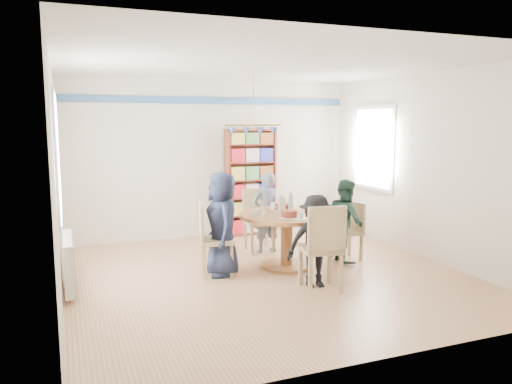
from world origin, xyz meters
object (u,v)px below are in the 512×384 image
chair_far (257,217)px  person_left (222,224)px  person_near (316,241)px  radiator (69,262)px  chair_right (351,228)px  person_right (346,221)px  chair_left (211,235)px  chair_near (323,244)px  dining_table (287,227)px  person_far (266,213)px  bookshelf (251,183)px

chair_far → person_left: person_left is taller
person_left → person_near: size_ratio=1.20×
radiator → person_left: person_left is taller
radiator → chair_right: (3.87, 0.00, 0.11)m
chair_right → person_right: (-0.14, -0.07, 0.13)m
radiator → chair_right: size_ratio=1.19×
person_right → person_left: bearing=100.5°
chair_left → chair_near: 1.51m
person_right → chair_left: bearing=99.7°
dining_table → person_far: bearing=86.8°
dining_table → chair_near: size_ratio=1.25×
person_right → dining_table: bearing=99.1°
person_far → person_near: bearing=82.9°
person_left → bookshelf: size_ratio=0.73×
chair_near → person_left: (-0.91, 1.05, 0.11)m
radiator → chair_left: size_ratio=1.03×
chair_left → person_right: (1.99, -0.05, 0.06)m
person_right → person_near: 1.27m
chair_right → person_far: (-1.00, 0.81, 0.15)m
chair_near → person_right: size_ratio=0.88×
dining_table → person_left: 0.93m
dining_table → chair_right: (1.05, 0.04, -0.09)m
chair_far → person_near: 1.89m
dining_table → person_right: (0.92, -0.03, 0.04)m
chair_far → person_right: (0.95, -1.04, 0.07)m
person_near → chair_far: bearing=98.0°
person_near → bookshelf: bearing=92.2°
person_far → chair_far: bearing=-66.9°
chair_right → chair_far: size_ratio=0.88×
chair_right → chair_near: (-1.07, -1.10, 0.11)m
chair_far → person_right: size_ratio=0.80×
radiator → chair_right: 3.87m
person_far → bookshelf: 1.28m
chair_near → bookshelf: 3.17m
dining_table → person_near: (-0.02, -0.88, 0.01)m
bookshelf → chair_far: bearing=-105.0°
radiator → chair_left: chair_left is taller
chair_right → person_near: bearing=-139.3°
person_right → bookshelf: bearing=28.4°
chair_far → person_near: (0.01, -1.89, 0.04)m
chair_near → chair_left: bearing=134.5°
radiator → person_right: bearing=-1.1°
person_left → bookshelf: bearing=154.4°
chair_left → bookshelf: 2.49m
chair_right → chair_far: 1.46m
person_right → person_far: person_far is taller
chair_left → chair_near: size_ratio=0.93×
bookshelf → person_near: bearing=-95.3°
chair_far → chair_near: (0.02, -2.07, 0.05)m
chair_far → person_left: size_ratio=0.70×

